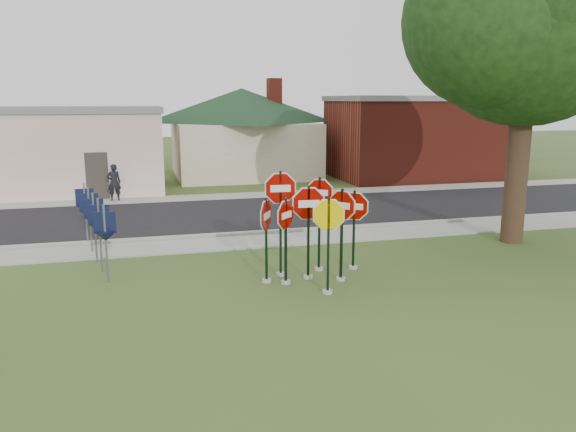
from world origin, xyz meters
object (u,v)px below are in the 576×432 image
object	(u,v)px
oak_tree	(530,13)
pedestrian	(114,182)
stop_sign_left	(286,230)
stop_sign_center	(308,218)
stop_sign_yellow	(328,233)

from	to	relation	value
oak_tree	pedestrian	bearing A→B (deg)	139.53
stop_sign_left	pedestrian	world-z (taller)	stop_sign_left
stop_sign_center	oak_tree	world-z (taller)	oak_tree
stop_sign_center	pedestrian	size ratio (longest dim) A/B	1.54
oak_tree	pedestrian	size ratio (longest dim) A/B	6.31
stop_sign_yellow	pedestrian	xyz separation A→B (m)	(-5.36, 14.09, -0.59)
stop_sign_left	stop_sign_yellow	bearing A→B (deg)	-50.68
stop_sign_yellow	stop_sign_center	bearing A→B (deg)	95.61
stop_sign_yellow	pedestrian	distance (m)	15.08
stop_sign_center	stop_sign_yellow	world-z (taller)	stop_sign_center
stop_sign_center	stop_sign_left	xyz separation A→B (m)	(-0.66, -0.26, -0.22)
stop_sign_left	oak_tree	xyz separation A→B (m)	(8.18, 2.25, 5.71)
stop_sign_center	stop_sign_left	bearing A→B (deg)	-158.47
stop_sign_yellow	stop_sign_left	xyz separation A→B (m)	(-0.78, 0.96, -0.11)
stop_sign_center	stop_sign_yellow	distance (m)	1.23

